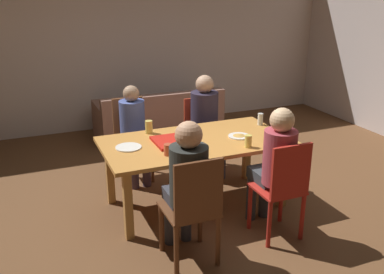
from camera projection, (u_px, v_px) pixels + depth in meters
name	position (u px, v px, depth m)	size (l,w,h in m)	color
ground_plane	(195.00, 204.00, 4.72)	(20.00, 20.00, 0.00)	brown
back_wall	(121.00, 41.00, 6.92)	(7.31, 0.12, 2.78)	beige
dining_table	(196.00, 148.00, 4.50)	(1.92, 1.02, 0.74)	#C17F38
chair_0	(131.00, 134.00, 5.25)	(0.39, 0.45, 0.97)	brown
person_0	(134.00, 127.00, 5.07)	(0.30, 0.47, 1.16)	#403142
chair_1	(193.00, 208.00, 3.55)	(0.43, 0.44, 0.99)	brown
person_1	(187.00, 178.00, 3.60)	(0.32, 0.48, 1.25)	#34353D
chair_2	(202.00, 131.00, 5.52)	(0.40, 0.44, 0.90)	#B3351F
person_2	(206.00, 116.00, 5.32)	(0.34, 0.56, 1.22)	#383542
chair_3	(283.00, 187.00, 3.91)	(0.41, 0.41, 0.97)	#B0251C
person_3	(275.00, 160.00, 3.98)	(0.30, 0.53, 1.25)	#33393D
pizza_box_0	(174.00, 141.00, 4.41)	(0.40, 0.40, 0.03)	red
plate_0	(128.00, 147.00, 4.26)	(0.26, 0.26, 0.01)	white
plate_1	(239.00, 136.00, 4.57)	(0.23, 0.23, 0.03)	white
drinking_glass_0	(248.00, 141.00, 4.27)	(0.07, 0.07, 0.12)	#E1CD5B
drinking_glass_1	(149.00, 127.00, 4.66)	(0.08, 0.08, 0.14)	#DAC25B
drinking_glass_2	(260.00, 119.00, 4.94)	(0.06, 0.06, 0.13)	silver
drinking_glass_3	(168.00, 150.00, 4.07)	(0.08, 0.08, 0.11)	#BF4E31
couch	(159.00, 120.00, 6.74)	(1.88, 0.90, 0.75)	#916859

